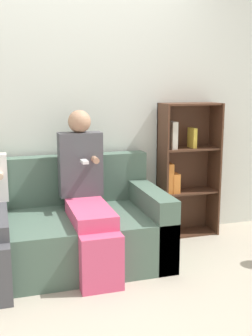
% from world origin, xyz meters
% --- Properties ---
extents(ground_plane, '(14.00, 14.00, 0.00)m').
position_xyz_m(ground_plane, '(0.00, 0.00, 0.00)').
color(ground_plane, '#B2A893').
extents(back_wall, '(10.00, 0.06, 2.55)m').
position_xyz_m(back_wall, '(0.00, 1.07, 1.27)').
color(back_wall, silver).
rests_on(back_wall, ground_plane).
extents(couch, '(1.98, 0.94, 0.85)m').
position_xyz_m(couch, '(-0.33, 0.57, 0.28)').
color(couch, '#4C6656').
rests_on(couch, ground_plane).
extents(adult_seated, '(0.37, 0.90, 1.26)m').
position_xyz_m(adult_seated, '(0.01, 0.49, 0.63)').
color(adult_seated, '#DB4C75').
rests_on(adult_seated, ground_plane).
extents(bookshelf, '(0.57, 0.27, 1.30)m').
position_xyz_m(bookshelf, '(1.08, 0.93, 0.66)').
color(bookshelf, '#4C2D1E').
rests_on(bookshelf, ground_plane).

